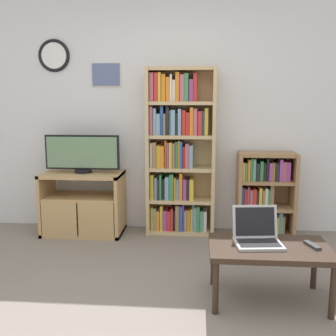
{
  "coord_description": "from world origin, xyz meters",
  "views": [
    {
      "loc": [
        0.46,
        -2.22,
        1.44
      ],
      "look_at": [
        0.18,
        1.16,
        0.86
      ],
      "focal_mm": 42.0,
      "sensor_mm": 36.0,
      "label": 1
    }
  ],
  "objects_px": {
    "remote_near_laptop": "(312,245)",
    "bookshelf_tall": "(178,153)",
    "television": "(82,154)",
    "bookshelf_short": "(263,195)",
    "coffee_table": "(269,253)",
    "tv_stand": "(83,203)",
    "laptop": "(257,234)"
  },
  "relations": [
    {
      "from": "remote_near_laptop",
      "to": "bookshelf_tall",
      "type": "bearing_deg",
      "value": -73.02
    },
    {
      "from": "television",
      "to": "bookshelf_short",
      "type": "distance_m",
      "value": 1.99
    },
    {
      "from": "bookshelf_short",
      "to": "coffee_table",
      "type": "distance_m",
      "value": 1.46
    },
    {
      "from": "television",
      "to": "bookshelf_tall",
      "type": "distance_m",
      "value": 1.02
    },
    {
      "from": "tv_stand",
      "to": "laptop",
      "type": "height_order",
      "value": "laptop"
    },
    {
      "from": "tv_stand",
      "to": "remote_near_laptop",
      "type": "xyz_separation_m",
      "value": [
        2.07,
        -1.32,
        0.09
      ]
    },
    {
      "from": "tv_stand",
      "to": "bookshelf_short",
      "type": "height_order",
      "value": "bookshelf_short"
    },
    {
      "from": "television",
      "to": "remote_near_laptop",
      "type": "height_order",
      "value": "television"
    },
    {
      "from": "television",
      "to": "laptop",
      "type": "relative_size",
      "value": 2.21
    },
    {
      "from": "coffee_table",
      "to": "remote_near_laptop",
      "type": "xyz_separation_m",
      "value": [
        0.3,
        0.01,
        0.06
      ]
    },
    {
      "from": "coffee_table",
      "to": "laptop",
      "type": "distance_m",
      "value": 0.15
    },
    {
      "from": "television",
      "to": "coffee_table",
      "type": "bearing_deg",
      "value": -37.46
    },
    {
      "from": "coffee_table",
      "to": "television",
      "type": "bearing_deg",
      "value": 142.54
    },
    {
      "from": "coffee_table",
      "to": "remote_near_laptop",
      "type": "height_order",
      "value": "remote_near_laptop"
    },
    {
      "from": "bookshelf_short",
      "to": "remote_near_laptop",
      "type": "relative_size",
      "value": 5.43
    },
    {
      "from": "television",
      "to": "remote_near_laptop",
      "type": "distance_m",
      "value": 2.49
    },
    {
      "from": "coffee_table",
      "to": "bookshelf_tall",
      "type": "bearing_deg",
      "value": 116.86
    },
    {
      "from": "bookshelf_tall",
      "to": "laptop",
      "type": "relative_size",
      "value": 4.94
    },
    {
      "from": "bookshelf_short",
      "to": "laptop",
      "type": "relative_size",
      "value": 2.5
    },
    {
      "from": "tv_stand",
      "to": "bookshelf_tall",
      "type": "height_order",
      "value": "bookshelf_tall"
    },
    {
      "from": "television",
      "to": "bookshelf_tall",
      "type": "xyz_separation_m",
      "value": [
        1.01,
        0.12,
        -0.0
      ]
    },
    {
      "from": "tv_stand",
      "to": "bookshelf_short",
      "type": "xyz_separation_m",
      "value": [
        1.95,
        0.12,
        0.1
      ]
    },
    {
      "from": "television",
      "to": "bookshelf_short",
      "type": "xyz_separation_m",
      "value": [
        1.94,
        0.11,
        -0.44
      ]
    },
    {
      "from": "tv_stand",
      "to": "laptop",
      "type": "distance_m",
      "value": 2.12
    },
    {
      "from": "tv_stand",
      "to": "bookshelf_short",
      "type": "distance_m",
      "value": 1.95
    },
    {
      "from": "tv_stand",
      "to": "remote_near_laptop",
      "type": "height_order",
      "value": "tv_stand"
    },
    {
      "from": "television",
      "to": "bookshelf_tall",
      "type": "height_order",
      "value": "bookshelf_tall"
    },
    {
      "from": "bookshelf_short",
      "to": "coffee_table",
      "type": "height_order",
      "value": "bookshelf_short"
    },
    {
      "from": "laptop",
      "to": "remote_near_laptop",
      "type": "xyz_separation_m",
      "value": [
        0.38,
        -0.04,
        -0.05
      ]
    },
    {
      "from": "television",
      "to": "laptop",
      "type": "xyz_separation_m",
      "value": [
        1.67,
        -1.29,
        -0.4
      ]
    },
    {
      "from": "bookshelf_short",
      "to": "laptop",
      "type": "bearing_deg",
      "value": -100.67
    },
    {
      "from": "tv_stand",
      "to": "coffee_table",
      "type": "distance_m",
      "value": 2.21
    }
  ]
}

